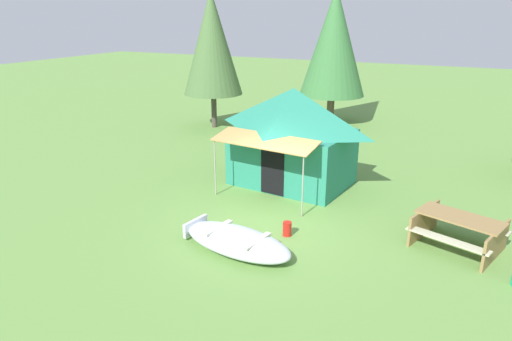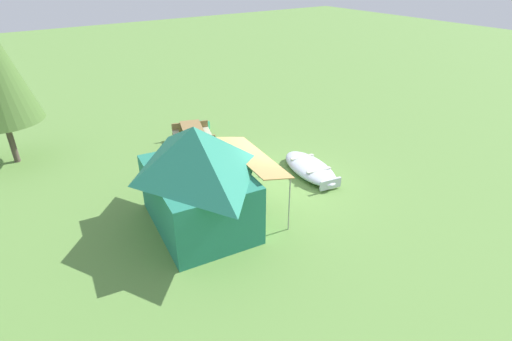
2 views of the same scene
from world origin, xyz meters
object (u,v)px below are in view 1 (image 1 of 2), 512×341
Objects in this scene: canvas_cabin_tent at (293,135)px; pine_tree_far_center at (212,43)px; fuel_can at (287,229)px; beached_rowboat at (237,241)px; pine_tree_back_right at (334,42)px; picnic_table at (459,228)px.

pine_tree_far_center reaches higher than canvas_cabin_tent.
fuel_can is (1.24, -3.41, -1.38)m from canvas_cabin_tent.
beached_rowboat is 0.75× the size of canvas_cabin_tent.
pine_tree_back_right is at bearing 35.07° from pine_tree_far_center.
fuel_can is at bearing 56.98° from beached_rowboat.
pine_tree_far_center is (-6.00, 5.35, 2.26)m from canvas_cabin_tent.
canvas_cabin_tent is 11.12× the size of fuel_can.
pine_tree_far_center is (-7.24, 8.76, 3.64)m from fuel_can.
pine_tree_far_center reaches higher than fuel_can.
pine_tree_back_right is (-6.36, 10.85, 3.31)m from picnic_table.
fuel_can is (-3.73, -1.15, -0.30)m from picnic_table.
canvas_cabin_tent reaches higher than beached_rowboat.
canvas_cabin_tent is 1.79× the size of picnic_table.
beached_rowboat is 8.31× the size of fuel_can.
pine_tree_back_right reaches higher than picnic_table.
pine_tree_far_center reaches higher than beached_rowboat.
pine_tree_back_right is (-2.64, 12.00, 3.62)m from fuel_can.
picnic_table is 0.35× the size of pine_tree_back_right.
picnic_table reaches higher than fuel_can.
fuel_can is 0.06× the size of pine_tree_back_right.
canvas_cabin_tent is at bearing 109.96° from fuel_can.
pine_tree_back_right reaches higher than pine_tree_far_center.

